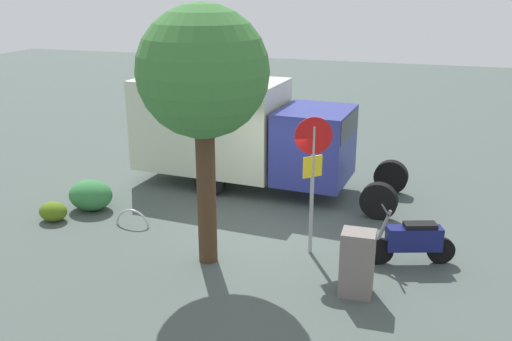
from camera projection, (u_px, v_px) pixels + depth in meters
ground_plane at (259, 231)px, 12.92m from camera, size 60.00×60.00×0.00m
box_truck_near at (242, 130)px, 15.32m from camera, size 7.48×2.65×2.93m
motorcycle at (413, 240)px, 11.26m from camera, size 1.74×0.80×1.20m
stop_sign at (313, 165)px, 11.26m from camera, size 0.71×0.33×2.94m
street_tree at (203, 75)px, 10.36m from camera, size 2.48×2.48×5.11m
utility_cabinet at (357, 263)px, 10.11m from camera, size 0.61×0.49×1.25m
bike_rack_hoop at (133, 226)px, 13.18m from camera, size 0.85×0.08×0.85m
shrub_near_sign at (53, 212)px, 13.41m from camera, size 0.69×0.56×0.47m
shrub_mid_verge at (91, 195)px, 14.03m from camera, size 1.12×0.91×0.76m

